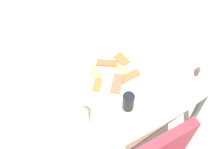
{
  "coord_description": "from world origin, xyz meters",
  "views": [
    {
      "loc": [
        0.51,
        0.76,
        2.09
      ],
      "look_at": [
        -0.01,
        -0.01,
        0.77
      ],
      "focal_mm": 42.49,
      "sensor_mm": 36.0,
      "label": 1
    }
  ],
  "objects_px": {
    "dining_table": "(111,86)",
    "paper_napkin": "(122,41)",
    "drinking_glass": "(82,118)",
    "salad_plate_greens": "(155,53)",
    "spoon": "(123,43)",
    "fork": "(120,39)",
    "soda_can": "(128,102)",
    "condiment_caddy": "(198,73)",
    "pide_platter": "(113,73)"
  },
  "relations": [
    {
      "from": "drinking_glass",
      "to": "paper_napkin",
      "type": "relative_size",
      "value": 1.03
    },
    {
      "from": "paper_napkin",
      "to": "fork",
      "type": "distance_m",
      "value": 0.02
    },
    {
      "from": "fork",
      "to": "spoon",
      "type": "distance_m",
      "value": 0.04
    },
    {
      "from": "salad_plate_greens",
      "to": "condiment_caddy",
      "type": "bearing_deg",
      "value": 112.08
    },
    {
      "from": "pide_platter",
      "to": "drinking_glass",
      "type": "relative_size",
      "value": 2.94
    },
    {
      "from": "dining_table",
      "to": "drinking_glass",
      "type": "height_order",
      "value": "drinking_glass"
    },
    {
      "from": "pide_platter",
      "to": "condiment_caddy",
      "type": "height_order",
      "value": "condiment_caddy"
    },
    {
      "from": "salad_plate_greens",
      "to": "spoon",
      "type": "distance_m",
      "value": 0.23
    },
    {
      "from": "fork",
      "to": "salad_plate_greens",
      "type": "bearing_deg",
      "value": 107.06
    },
    {
      "from": "dining_table",
      "to": "paper_napkin",
      "type": "bearing_deg",
      "value": -137.96
    },
    {
      "from": "pide_platter",
      "to": "paper_napkin",
      "type": "distance_m",
      "value": 0.28
    },
    {
      "from": "salad_plate_greens",
      "to": "fork",
      "type": "relative_size",
      "value": 1.17
    },
    {
      "from": "drinking_glass",
      "to": "salad_plate_greens",
      "type": "bearing_deg",
      "value": -166.71
    },
    {
      "from": "drinking_glass",
      "to": "condiment_caddy",
      "type": "height_order",
      "value": "drinking_glass"
    },
    {
      "from": "pide_platter",
      "to": "soda_can",
      "type": "bearing_deg",
      "value": 75.64
    },
    {
      "from": "drinking_glass",
      "to": "spoon",
      "type": "distance_m",
      "value": 0.64
    },
    {
      "from": "soda_can",
      "to": "spoon",
      "type": "bearing_deg",
      "value": -123.01
    },
    {
      "from": "drinking_glass",
      "to": "condiment_caddy",
      "type": "xyz_separation_m",
      "value": [
        -0.76,
        0.12,
        -0.04
      ]
    },
    {
      "from": "salad_plate_greens",
      "to": "condiment_caddy",
      "type": "height_order",
      "value": "condiment_caddy"
    },
    {
      "from": "pide_platter",
      "to": "condiment_caddy",
      "type": "distance_m",
      "value": 0.53
    },
    {
      "from": "fork",
      "to": "spoon",
      "type": "bearing_deg",
      "value": 81.51
    },
    {
      "from": "drinking_glass",
      "to": "fork",
      "type": "distance_m",
      "value": 0.66
    },
    {
      "from": "soda_can",
      "to": "drinking_glass",
      "type": "bearing_deg",
      "value": -13.1
    },
    {
      "from": "pide_platter",
      "to": "paper_napkin",
      "type": "bearing_deg",
      "value": -136.94
    },
    {
      "from": "soda_can",
      "to": "drinking_glass",
      "type": "distance_m",
      "value": 0.27
    },
    {
      "from": "pide_platter",
      "to": "salad_plate_greens",
      "type": "bearing_deg",
      "value": 175.85
    },
    {
      "from": "soda_can",
      "to": "salad_plate_greens",
      "type": "bearing_deg",
      "value": -150.69
    },
    {
      "from": "drinking_glass",
      "to": "spoon",
      "type": "xyz_separation_m",
      "value": [
        -0.53,
        -0.35,
        -0.05
      ]
    },
    {
      "from": "salad_plate_greens",
      "to": "dining_table",
      "type": "bearing_deg",
      "value": -0.33
    },
    {
      "from": "paper_napkin",
      "to": "soda_can",
      "type": "bearing_deg",
      "value": 58.1
    },
    {
      "from": "dining_table",
      "to": "spoon",
      "type": "xyz_separation_m",
      "value": [
        -0.24,
        -0.2,
        0.09
      ]
    },
    {
      "from": "dining_table",
      "to": "fork",
      "type": "bearing_deg",
      "value": -135.66
    },
    {
      "from": "spoon",
      "to": "condiment_caddy",
      "type": "height_order",
      "value": "condiment_caddy"
    },
    {
      "from": "pide_platter",
      "to": "paper_napkin",
      "type": "xyz_separation_m",
      "value": [
        -0.21,
        -0.19,
        -0.01
      ]
    },
    {
      "from": "salad_plate_greens",
      "to": "drinking_glass",
      "type": "xyz_separation_m",
      "value": [
        0.64,
        0.15,
        0.04
      ]
    },
    {
      "from": "paper_napkin",
      "to": "spoon",
      "type": "relative_size",
      "value": 0.71
    },
    {
      "from": "soda_can",
      "to": "dining_table",
      "type": "bearing_deg",
      "value": -97.8
    },
    {
      "from": "pide_platter",
      "to": "spoon",
      "type": "bearing_deg",
      "value": -139.71
    },
    {
      "from": "drinking_glass",
      "to": "paper_napkin",
      "type": "distance_m",
      "value": 0.65
    },
    {
      "from": "dining_table",
      "to": "paper_napkin",
      "type": "xyz_separation_m",
      "value": [
        -0.24,
        -0.22,
        0.08
      ]
    },
    {
      "from": "pide_platter",
      "to": "salad_plate_greens",
      "type": "height_order",
      "value": "same"
    },
    {
      "from": "paper_napkin",
      "to": "condiment_caddy",
      "type": "height_order",
      "value": "condiment_caddy"
    },
    {
      "from": "dining_table",
      "to": "paper_napkin",
      "type": "distance_m",
      "value": 0.33
    },
    {
      "from": "spoon",
      "to": "salad_plate_greens",
      "type": "bearing_deg",
      "value": 115.71
    },
    {
      "from": "dining_table",
      "to": "drinking_glass",
      "type": "bearing_deg",
      "value": 27.72
    },
    {
      "from": "drinking_glass",
      "to": "soda_can",
      "type": "bearing_deg",
      "value": 166.9
    },
    {
      "from": "soda_can",
      "to": "condiment_caddy",
      "type": "relative_size",
      "value": 1.23
    },
    {
      "from": "paper_napkin",
      "to": "pide_platter",
      "type": "bearing_deg",
      "value": 43.06
    },
    {
      "from": "salad_plate_greens",
      "to": "spoon",
      "type": "bearing_deg",
      "value": -60.55
    },
    {
      "from": "pide_platter",
      "to": "spoon",
      "type": "xyz_separation_m",
      "value": [
        -0.21,
        -0.18,
        -0.01
      ]
    }
  ]
}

